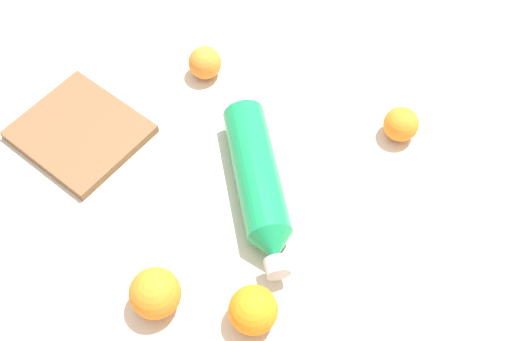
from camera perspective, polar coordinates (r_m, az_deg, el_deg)
ground_plane at (r=1.14m, az=1.33°, el=0.67°), size 2.40×2.40×0.00m
water_bottle at (r=1.08m, az=0.24°, el=-1.10°), size 0.21×0.31×0.08m
orange_0 at (r=1.18m, az=12.83°, el=4.06°), size 0.06×0.06×0.06m
orange_1 at (r=0.98m, az=-0.26°, el=-12.36°), size 0.08×0.08×0.08m
orange_2 at (r=1.25m, az=-4.58°, el=9.58°), size 0.06×0.06×0.06m
orange_3 at (r=1.00m, az=-9.00°, el=-10.78°), size 0.08×0.08×0.08m
cutting_board at (r=1.21m, az=-15.44°, el=3.34°), size 0.26×0.25×0.02m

